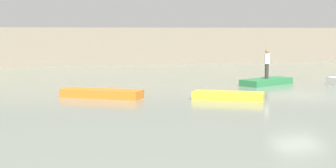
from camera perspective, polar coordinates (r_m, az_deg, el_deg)
The scene contains 6 objects.
ground_plane at distance 24.37m, azimuth 15.13°, elevation -1.31°, with size 120.00×120.00×0.00m, color gray.
embankment_wall at distance 46.32m, azimuth 1.09°, elevation 4.56°, with size 80.00×1.20×3.45m, color gray.
rowboat_orange at distance 22.98m, azimuth -7.90°, elevation -1.11°, with size 3.90×1.09×0.39m, color orange.
rowboat_yellow at distance 22.22m, azimuth 7.14°, elevation -1.39°, with size 3.22×1.07×0.36m, color gold.
rowboat_green at distance 28.76m, azimuth 11.59°, elevation 0.27°, with size 3.44×1.29×0.36m, color #2D7F47.
person_white_shirt at distance 28.66m, azimuth 11.64°, elevation 2.54°, with size 0.32×0.32×1.72m.
Camera 1 is at (-11.59, -21.20, 3.14)m, focal length 51.43 mm.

